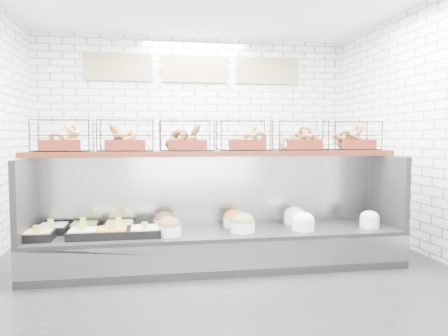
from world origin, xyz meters
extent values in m
plane|color=black|center=(0.00, 0.00, 0.00)|extent=(5.50, 5.50, 0.00)
cube|color=white|center=(0.00, 2.75, 1.50)|extent=(5.00, 0.02, 3.00)
cube|color=white|center=(2.50, 0.00, 1.50)|extent=(0.02, 5.50, 3.00)
cube|color=tan|center=(-1.20, 2.72, 2.50)|extent=(1.05, 0.03, 0.42)
cube|color=tan|center=(0.00, 2.72, 2.50)|extent=(1.05, 0.03, 0.42)
cube|color=tan|center=(1.20, 2.72, 2.50)|extent=(1.05, 0.03, 0.42)
cube|color=black|center=(0.00, 0.30, 0.20)|extent=(4.00, 0.90, 0.40)
cube|color=#93969B|center=(0.00, -0.14, 0.22)|extent=(4.00, 0.03, 0.28)
cube|color=#93969B|center=(0.00, 0.71, 0.80)|extent=(4.00, 0.08, 0.80)
cube|color=black|center=(-1.97, 0.30, 0.80)|extent=(0.06, 0.90, 0.80)
cube|color=black|center=(1.97, 0.30, 0.80)|extent=(0.06, 0.90, 0.80)
cube|color=black|center=(-1.82, 0.12, 0.44)|extent=(0.28, 0.28, 0.08)
cube|color=tan|center=(-1.82, 0.12, 0.48)|extent=(0.24, 0.24, 0.04)
cube|color=#DBCA4C|center=(-1.82, 0.03, 0.53)|extent=(0.06, 0.01, 0.08)
cube|color=black|center=(-1.75, 0.43, 0.44)|extent=(0.31, 0.31, 0.08)
cube|color=silver|center=(-1.75, 0.43, 0.48)|extent=(0.26, 0.26, 0.04)
cube|color=#DBCA4C|center=(-1.75, 0.32, 0.53)|extent=(0.06, 0.01, 0.08)
cube|color=black|center=(-1.40, 0.13, 0.44)|extent=(0.31, 0.31, 0.08)
cube|color=silver|center=(-1.40, 0.13, 0.48)|extent=(0.26, 0.26, 0.04)
cube|color=#DBCA4C|center=(-1.40, 0.02, 0.53)|extent=(0.06, 0.01, 0.08)
cube|color=black|center=(-1.43, 0.47, 0.44)|extent=(0.30, 0.30, 0.08)
cube|color=#89974D|center=(-1.43, 0.47, 0.48)|extent=(0.25, 0.25, 0.04)
cube|color=#DBCA4C|center=(-1.43, 0.37, 0.53)|extent=(0.06, 0.01, 0.08)
cube|color=black|center=(-1.12, 0.14, 0.44)|extent=(0.33, 0.33, 0.08)
cube|color=orange|center=(-1.12, 0.14, 0.48)|extent=(0.28, 0.28, 0.04)
cube|color=#DBCA4C|center=(-1.12, 0.02, 0.53)|extent=(0.06, 0.01, 0.08)
cube|color=black|center=(-1.07, 0.45, 0.44)|extent=(0.33, 0.33, 0.08)
cube|color=#F4E47D|center=(-1.07, 0.45, 0.48)|extent=(0.28, 0.28, 0.04)
cube|color=#DBCA4C|center=(-1.07, 0.34, 0.53)|extent=(0.06, 0.01, 0.08)
cube|color=black|center=(-0.79, 0.13, 0.44)|extent=(0.32, 0.32, 0.08)
cube|color=white|center=(-0.79, 0.13, 0.48)|extent=(0.27, 0.27, 0.04)
cube|color=#DBCA4C|center=(-0.79, 0.02, 0.53)|extent=(0.06, 0.01, 0.08)
cylinder|color=white|center=(-0.54, 0.10, 0.46)|extent=(0.25, 0.25, 0.11)
ellipsoid|color=brown|center=(-0.54, 0.10, 0.52)|extent=(0.24, 0.24, 0.17)
cylinder|color=white|center=(-0.58, 0.47, 0.46)|extent=(0.24, 0.24, 0.11)
ellipsoid|color=brown|center=(-0.58, 0.47, 0.52)|extent=(0.23, 0.23, 0.16)
cylinder|color=white|center=(0.24, 0.15, 0.46)|extent=(0.27, 0.27, 0.11)
ellipsoid|color=olive|center=(0.24, 0.15, 0.52)|extent=(0.26, 0.26, 0.18)
cylinder|color=white|center=(0.19, 0.44, 0.46)|extent=(0.23, 0.23, 0.11)
ellipsoid|color=#C05D28|center=(0.19, 0.44, 0.52)|extent=(0.22, 0.22, 0.16)
cylinder|color=white|center=(0.91, 0.13, 0.46)|extent=(0.25, 0.25, 0.11)
ellipsoid|color=white|center=(0.91, 0.13, 0.52)|extent=(0.24, 0.24, 0.17)
cylinder|color=white|center=(0.93, 0.48, 0.46)|extent=(0.25, 0.25, 0.11)
ellipsoid|color=silver|center=(0.93, 0.48, 0.52)|extent=(0.24, 0.24, 0.17)
cylinder|color=white|center=(1.69, 0.14, 0.46)|extent=(0.22, 0.22, 0.11)
ellipsoid|color=#DDBA88|center=(1.69, 0.14, 0.52)|extent=(0.21, 0.21, 0.15)
cube|color=#47190F|center=(0.00, 0.52, 1.23)|extent=(4.10, 0.50, 0.06)
cube|color=black|center=(-1.64, 0.52, 1.43)|extent=(0.60, 0.38, 0.34)
cube|color=#601D11|center=(-1.64, 0.32, 1.33)|extent=(0.42, 0.02, 0.11)
cube|color=black|center=(-0.99, 0.52, 1.43)|extent=(0.60, 0.38, 0.34)
cube|color=#601D11|center=(-0.99, 0.32, 1.33)|extent=(0.42, 0.02, 0.11)
cube|color=black|center=(-0.33, 0.52, 1.43)|extent=(0.60, 0.38, 0.34)
cube|color=#601D11|center=(-0.33, 0.32, 1.33)|extent=(0.42, 0.02, 0.11)
cube|color=black|center=(0.33, 0.52, 1.43)|extent=(0.60, 0.38, 0.34)
cube|color=#601D11|center=(0.33, 0.32, 1.33)|extent=(0.42, 0.02, 0.11)
cube|color=black|center=(0.99, 0.52, 1.43)|extent=(0.60, 0.38, 0.34)
cube|color=#601D11|center=(0.99, 0.32, 1.33)|extent=(0.42, 0.02, 0.11)
cube|color=black|center=(1.64, 0.52, 1.43)|extent=(0.60, 0.38, 0.34)
cube|color=#601D11|center=(1.64, 0.32, 1.33)|extent=(0.42, 0.02, 0.11)
cube|color=#93969B|center=(0.00, 2.43, 0.45)|extent=(4.00, 0.60, 0.90)
cube|color=black|center=(-1.17, 2.45, 1.02)|extent=(0.40, 0.30, 0.24)
cube|color=silver|center=(-0.54, 2.48, 0.99)|extent=(0.35, 0.28, 0.18)
cylinder|color=#C53D31|center=(0.60, 2.36, 1.01)|extent=(0.09, 0.09, 0.22)
cube|color=black|center=(1.40, 2.40, 1.05)|extent=(0.30, 0.30, 0.30)
camera|label=1|loc=(-0.74, -4.35, 1.42)|focal=35.00mm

